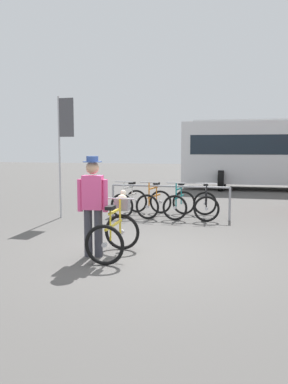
# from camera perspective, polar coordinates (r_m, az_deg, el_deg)

# --- Properties ---
(ground_plane) EXTENTS (80.00, 80.00, 0.00)m
(ground_plane) POSITION_cam_1_polar(r_m,az_deg,el_deg) (7.14, -0.21, -8.85)
(ground_plane) COLOR #514F4C
(bike_rack_rail) EXTENTS (3.21, 0.10, 0.88)m
(bike_rack_rail) POSITION_cam_1_polar(r_m,az_deg,el_deg) (10.71, 3.62, -0.18)
(bike_rack_rail) COLOR #99999E
(bike_rack_rail) RESTS_ON ground
(racked_bike_white) EXTENTS (0.78, 1.16, 0.97)m
(racked_bike_white) POSITION_cam_1_polar(r_m,az_deg,el_deg) (11.18, -2.06, -1.43)
(racked_bike_white) COLOR black
(racked_bike_white) RESTS_ON ground
(racked_bike_orange) EXTENTS (0.79, 1.16, 0.97)m
(racked_bike_orange) POSITION_cam_1_polar(r_m,az_deg,el_deg) (11.01, 1.44, -1.54)
(racked_bike_orange) COLOR black
(racked_bike_orange) RESTS_ON ground
(racked_bike_teal) EXTENTS (0.74, 1.16, 0.98)m
(racked_bike_teal) POSITION_cam_1_polar(r_m,az_deg,el_deg) (10.88, 5.04, -1.66)
(racked_bike_teal) COLOR black
(racked_bike_teal) RESTS_ON ground
(racked_bike_black) EXTENTS (0.81, 1.18, 0.97)m
(racked_bike_black) POSITION_cam_1_polar(r_m,az_deg,el_deg) (10.80, 8.72, -1.77)
(racked_bike_black) COLOR black
(racked_bike_black) RESTS_ON ground
(featured_bicycle) EXTENTS (0.69, 1.22, 1.09)m
(featured_bicycle) POSITION_cam_1_polar(r_m,az_deg,el_deg) (7.03, -4.00, -5.05)
(featured_bicycle) COLOR black
(featured_bicycle) RESTS_ON ground
(person_with_featured_bike) EXTENTS (0.53, 0.32, 1.72)m
(person_with_featured_bike) POSITION_cam_1_polar(r_m,az_deg,el_deg) (6.90, -7.24, -1.41)
(person_with_featured_bike) COLOR #383842
(person_with_featured_bike) RESTS_ON ground
(banner_flag) EXTENTS (0.45, 0.05, 3.20)m
(banner_flag) POSITION_cam_1_polar(r_m,az_deg,el_deg) (10.87, -11.30, 8.08)
(banner_flag) COLOR #B2B2B7
(banner_flag) RESTS_ON ground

